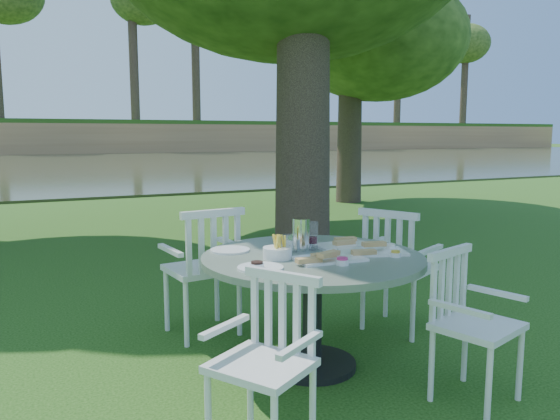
# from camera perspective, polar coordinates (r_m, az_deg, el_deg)

# --- Properties ---
(ground) EXTENTS (140.00, 140.00, 0.00)m
(ground) POSITION_cam_1_polar(r_m,az_deg,el_deg) (4.52, 1.11, -11.07)
(ground) COLOR #153C0C
(ground) RESTS_ON ground
(table) EXTENTS (1.38, 1.38, 0.73)m
(table) POSITION_cam_1_polar(r_m,az_deg,el_deg) (3.43, 3.42, -7.04)
(table) COLOR black
(table) RESTS_ON ground
(chair_ne) EXTENTS (0.60, 0.61, 0.93)m
(chair_ne) POSITION_cam_1_polar(r_m,az_deg,el_deg) (4.12, 11.82, -5.22)
(chair_ne) COLOR white
(chair_ne) RESTS_ON ground
(chair_nw) EXTENTS (0.53, 0.50, 0.95)m
(chair_nw) POSITION_cam_1_polar(r_m,az_deg,el_deg) (3.97, -7.61, -5.44)
(chair_nw) COLOR white
(chair_nw) RESTS_ON ground
(chair_sw) EXTENTS (0.55, 0.56, 0.82)m
(chair_sw) POSITION_cam_1_polar(r_m,az_deg,el_deg) (2.63, -0.95, -14.16)
(chair_sw) COLOR white
(chair_sw) RESTS_ON ground
(chair_se) EXTENTS (0.52, 0.50, 0.83)m
(chair_se) POSITION_cam_1_polar(r_m,az_deg,el_deg) (3.25, 18.69, -10.08)
(chair_se) COLOR white
(chair_se) RESTS_ON ground
(tableware) EXTENTS (1.16, 0.80, 0.22)m
(tableware) POSITION_cam_1_polar(r_m,az_deg,el_deg) (3.42, 2.82, -3.96)
(tableware) COLOR white
(tableware) RESTS_ON table
(river) EXTENTS (100.00, 28.00, 0.12)m
(river) POSITION_cam_1_polar(r_m,az_deg,el_deg) (26.92, -21.42, 4.29)
(river) COLOR #2F341F
(river) RESTS_ON ground
(far_bank) EXTENTS (100.00, 18.00, 15.20)m
(far_bank) POSITION_cam_1_polar(r_m,az_deg,el_deg) (45.36, -23.29, 14.65)
(far_bank) COLOR #A3744C
(far_bank) RESTS_ON ground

